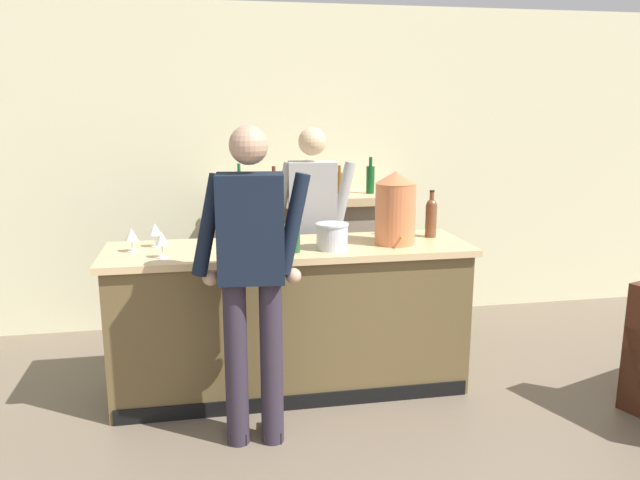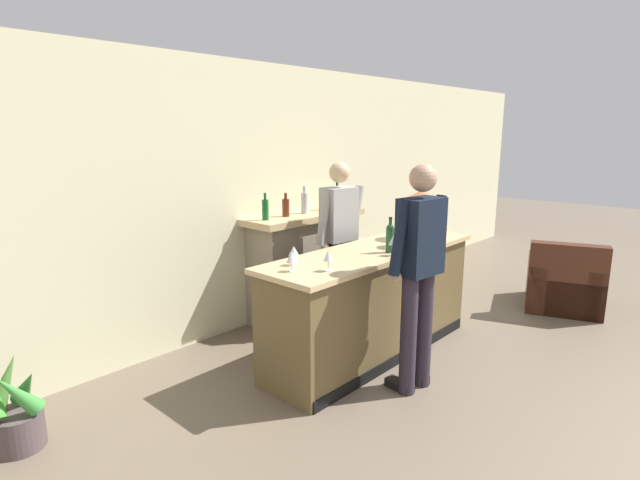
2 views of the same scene
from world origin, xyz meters
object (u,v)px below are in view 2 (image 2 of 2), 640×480
object	(u,v)px
fireplace_stone	(304,263)
wine_glass_front_left	(394,241)
wine_bottle_rose_blush	(423,218)
wine_glass_near_bucket	(328,256)
potted_plant_corner	(15,412)
wine_glass_back_row	(292,258)
armchair_black	(564,286)
person_bartender	(339,239)
ice_bucket_steel	(402,238)
wine_bottle_riesling_slim	(411,221)
wine_glass_by_dispenser	(294,251)
wine_bottle_cabernet_heavy	(390,237)
person_customer	(419,269)
copper_dispenser	(421,214)

from	to	relation	value
fireplace_stone	wine_glass_front_left	world-z (taller)	fireplace_stone
wine_bottle_rose_blush	wine_glass_near_bucket	distance (m)	1.85
fireplace_stone	wine_glass_near_bucket	bearing A→B (deg)	-129.60
potted_plant_corner	wine_glass_back_row	size ratio (longest dim) A/B	4.15
armchair_black	person_bartender	world-z (taller)	person_bartender
ice_bucket_steel	wine_bottle_riesling_slim	distance (m)	0.66
armchair_black	wine_bottle_riesling_slim	bearing A→B (deg)	146.76
wine_glass_back_row	wine_bottle_riesling_slim	bearing A→B (deg)	3.63
potted_plant_corner	wine_glass_front_left	distance (m)	3.04
potted_plant_corner	wine_glass_by_dispenser	size ratio (longest dim) A/B	4.01
wine_bottle_cabernet_heavy	wine_glass_front_left	bearing A→B (deg)	-129.16
wine_glass_by_dispenser	person_bartender	bearing A→B (deg)	23.24
armchair_black	wine_bottle_riesling_slim	xyz separation A→B (m)	(-1.66, 1.09, 0.87)
wine_bottle_riesling_slim	wine_glass_near_bucket	bearing A→B (deg)	-169.18
person_customer	wine_glass_near_bucket	world-z (taller)	person_customer
copper_dispenser	potted_plant_corner	bearing A→B (deg)	165.21
wine_glass_by_dispenser	wine_glass_near_bucket	size ratio (longest dim) A/B	0.95
fireplace_stone	armchair_black	distance (m)	3.07
wine_bottle_riesling_slim	wine_glass_by_dispenser	size ratio (longest dim) A/B	1.90
wine_bottle_cabernet_heavy	wine_bottle_riesling_slim	bearing A→B (deg)	20.69
person_customer	person_bartender	bearing A→B (deg)	66.27
wine_bottle_riesling_slim	wine_glass_front_left	size ratio (longest dim) A/B	1.63
wine_glass_by_dispenser	wine_glass_back_row	bearing A→B (deg)	-139.83
fireplace_stone	wine_bottle_rose_blush	world-z (taller)	fireplace_stone
fireplace_stone	potted_plant_corner	bearing A→B (deg)	-173.71
copper_dispenser	wine_glass_front_left	xyz separation A→B (m)	(-0.77, -0.21, -0.11)
wine_glass_back_row	person_customer	bearing A→B (deg)	-44.44
potted_plant_corner	person_bartender	xyz separation A→B (m)	(3.01, -0.22, 0.72)
wine_bottle_rose_blush	wine_glass_by_dispenser	distance (m)	1.89
potted_plant_corner	wine_bottle_cabernet_heavy	bearing A→B (deg)	-20.45
ice_bucket_steel	fireplace_stone	bearing A→B (deg)	87.30
fireplace_stone	ice_bucket_steel	world-z (taller)	fireplace_stone
wine_glass_back_row	copper_dispenser	bearing A→B (deg)	-2.84
person_customer	wine_glass_back_row	distance (m)	0.99
wine_bottle_riesling_slim	wine_glass_front_left	xyz separation A→B (m)	(-0.92, -0.41, -0.00)
wine_bottle_cabernet_heavy	wine_glass_by_dispenser	distance (m)	0.93
copper_dispenser	wine_glass_near_bucket	size ratio (longest dim) A/B	2.96
armchair_black	potted_plant_corner	world-z (taller)	armchair_black
potted_plant_corner	wine_glass_by_dispenser	bearing A→B (deg)	-20.71
person_bartender	wine_bottle_riesling_slim	xyz separation A→B (m)	(0.59, -0.48, 0.17)
person_bartender	wine_glass_by_dispenser	distance (m)	1.24
potted_plant_corner	wine_glass_near_bucket	distance (m)	2.36
copper_dispenser	wine_glass_near_bucket	distance (m)	1.52
wine_bottle_riesling_slim	wine_glass_by_dispenser	distance (m)	1.72
wine_glass_front_left	wine_glass_back_row	size ratio (longest dim) A/B	1.21
person_customer	wine_bottle_cabernet_heavy	world-z (taller)	person_customer
person_bartender	wine_glass_front_left	bearing A→B (deg)	-110.28
person_customer	copper_dispenser	distance (m)	1.20
wine_bottle_rose_blush	wine_glass_front_left	distance (m)	1.14
wine_bottle_riesling_slim	wine_glass_near_bucket	size ratio (longest dim) A/B	1.81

